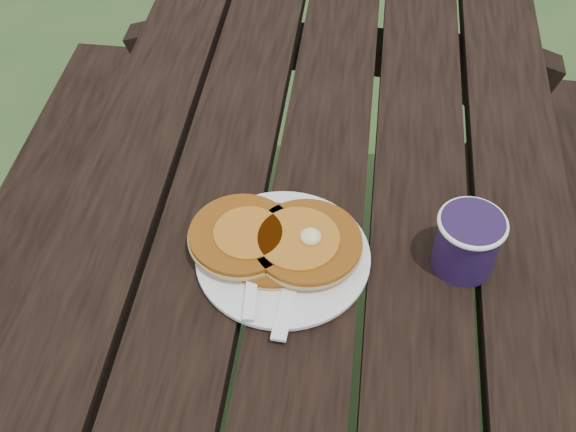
# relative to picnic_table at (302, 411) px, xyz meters

# --- Properties ---
(picnic_table) EXTENTS (1.36, 1.80, 0.75)m
(picnic_table) POSITION_rel_picnic_table_xyz_m (0.00, 0.00, 0.00)
(picnic_table) COLOR black
(picnic_table) RESTS_ON ground
(plate) EXTENTS (0.30, 0.30, 0.01)m
(plate) POSITION_rel_picnic_table_xyz_m (-0.04, 0.03, 0.39)
(plate) COLOR white
(plate) RESTS_ON picnic_table
(pancake_stack) EXTENTS (0.24, 0.15, 0.04)m
(pancake_stack) POSITION_rel_picnic_table_xyz_m (-0.05, 0.04, 0.41)
(pancake_stack) COLOR #8A490F
(pancake_stack) RESTS_ON plate
(knife) EXTENTS (0.03, 0.18, 0.00)m
(knife) POSITION_rel_picnic_table_xyz_m (-0.02, -0.02, 0.39)
(knife) COLOR white
(knife) RESTS_ON plate
(fork) EXTENTS (0.04, 0.16, 0.01)m
(fork) POSITION_rel_picnic_table_xyz_m (-0.07, -0.03, 0.40)
(fork) COLOR white
(fork) RESTS_ON plate
(coffee_cup) EXTENTS (0.09, 0.09, 0.09)m
(coffee_cup) POSITION_rel_picnic_table_xyz_m (0.21, 0.06, 0.43)
(coffee_cup) COLOR #221339
(coffee_cup) RESTS_ON picnic_table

